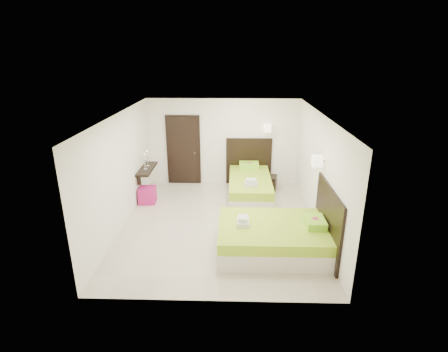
{
  "coord_description": "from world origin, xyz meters",
  "views": [
    {
      "loc": [
        0.33,
        -7.47,
        3.89
      ],
      "look_at": [
        0.1,
        0.3,
        1.1
      ],
      "focal_mm": 28.0,
      "sensor_mm": 36.0,
      "label": 1
    }
  ],
  "objects_px": {
    "bed_double": "(276,236)",
    "ottoman": "(147,195)",
    "bed_single": "(250,185)",
    "nightstand": "(268,183)"
  },
  "relations": [
    {
      "from": "bed_single",
      "to": "ottoman",
      "type": "xyz_separation_m",
      "value": [
        -2.79,
        -0.52,
        -0.12
      ]
    },
    {
      "from": "bed_double",
      "to": "nightstand",
      "type": "height_order",
      "value": "bed_double"
    },
    {
      "from": "bed_single",
      "to": "bed_double",
      "type": "xyz_separation_m",
      "value": [
        0.43,
        -2.83,
        -0.02
      ]
    },
    {
      "from": "nightstand",
      "to": "bed_single",
      "type": "bearing_deg",
      "value": -125.28
    },
    {
      "from": "bed_double",
      "to": "nightstand",
      "type": "relative_size",
      "value": 4.48
    },
    {
      "from": "bed_double",
      "to": "ottoman",
      "type": "relative_size",
      "value": 5.12
    },
    {
      "from": "bed_single",
      "to": "bed_double",
      "type": "relative_size",
      "value": 1.03
    },
    {
      "from": "bed_double",
      "to": "nightstand",
      "type": "xyz_separation_m",
      "value": [
        0.12,
        3.33,
        -0.1
      ]
    },
    {
      "from": "nightstand",
      "to": "bed_double",
      "type": "bearing_deg",
      "value": -79.74
    },
    {
      "from": "bed_double",
      "to": "ottoman",
      "type": "xyz_separation_m",
      "value": [
        -3.21,
        2.31,
        -0.11
      ]
    }
  ]
}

